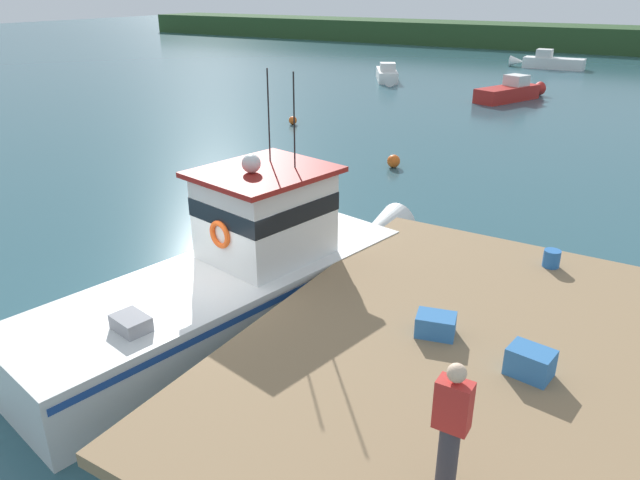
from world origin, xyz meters
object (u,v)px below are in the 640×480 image
object	(u,v)px
moored_boat_mid_harbor	(548,62)
crate_single_far	(436,325)
main_fishing_boat	(243,274)
crate_stack_near_edge	(530,362)
moored_boat_near_channel	(387,75)
deckhand_by_the_boat	(451,427)
mooring_buoy_outer	(293,120)
moored_boat_off_the_point	(511,92)
bait_bucket	(552,258)
mooring_buoy_inshore	(394,161)

from	to	relation	value
moored_boat_mid_harbor	crate_single_far	bearing A→B (deg)	-80.44
main_fishing_boat	crate_stack_near_edge	world-z (taller)	main_fishing_boat
main_fishing_boat	moored_boat_near_channel	xyz separation A→B (m)	(-11.59, 31.10, -0.56)
main_fishing_boat	deckhand_by_the_boat	xyz separation A→B (m)	(5.37, -3.34, 1.05)
crate_stack_near_edge	mooring_buoy_outer	size ratio (longest dim) A/B	1.51
crate_single_far	moored_boat_near_channel	distance (m)	35.24
crate_single_far	crate_stack_near_edge	xyz separation A→B (m)	(1.51, -0.31, 0.03)
moored_boat_near_channel	moored_boat_mid_harbor	bearing A→B (deg)	58.14
moored_boat_off_the_point	bait_bucket	bearing A→B (deg)	-73.79
crate_single_far	moored_boat_off_the_point	size ratio (longest dim) A/B	0.11
crate_single_far	moored_boat_near_channel	xyz separation A→B (m)	(-15.73, 31.52, -0.93)
deckhand_by_the_boat	mooring_buoy_inshore	distance (m)	16.70
mooring_buoy_inshore	crate_single_far	bearing A→B (deg)	-62.67
main_fishing_boat	moored_boat_off_the_point	world-z (taller)	main_fishing_boat
deckhand_by_the_boat	moored_boat_near_channel	size ratio (longest dim) A/B	0.33
crate_single_far	mooring_buoy_outer	size ratio (longest dim) A/B	1.51
bait_bucket	deckhand_by_the_boat	distance (m)	6.44
main_fishing_boat	moored_boat_near_channel	distance (m)	33.19
moored_boat_off_the_point	moored_boat_mid_harbor	size ratio (longest dim) A/B	0.95
bait_bucket	moored_boat_mid_harbor	distance (m)	42.11
moored_boat_near_channel	moored_boat_mid_harbor	xyz separation A→B (m)	(8.20, 13.19, 0.06)
main_fishing_boat	mooring_buoy_outer	world-z (taller)	main_fishing_boat
bait_bucket	mooring_buoy_outer	size ratio (longest dim) A/B	0.86
moored_boat_off_the_point	moored_boat_near_channel	distance (m)	9.97
crate_stack_near_edge	moored_boat_mid_harbor	bearing A→B (deg)	101.35
crate_stack_near_edge	moored_boat_mid_harbor	xyz separation A→B (m)	(-9.04, 45.03, -0.90)
mooring_buoy_outer	mooring_buoy_inshore	xyz separation A→B (m)	(7.32, -4.26, 0.04)
deckhand_by_the_boat	mooring_buoy_outer	xyz separation A→B (m)	(-14.73, 19.11, -1.86)
mooring_buoy_outer	bait_bucket	bearing A→B (deg)	-41.21
crate_single_far	moored_boat_mid_harbor	size ratio (longest dim) A/B	0.10
moored_boat_near_channel	mooring_buoy_outer	size ratio (longest dim) A/B	12.41
moored_boat_mid_harbor	deckhand_by_the_boat	bearing A→B (deg)	-79.57
deckhand_by_the_boat	crate_single_far	bearing A→B (deg)	112.97
moored_boat_near_channel	moored_boat_mid_harbor	distance (m)	15.53
crate_stack_near_edge	mooring_buoy_inshore	bearing A→B (deg)	122.07
deckhand_by_the_boat	mooring_buoy_outer	distance (m)	24.20
main_fishing_boat	deckhand_by_the_boat	world-z (taller)	main_fishing_boat
crate_stack_near_edge	main_fishing_boat	bearing A→B (deg)	172.53
moored_boat_off_the_point	moored_boat_near_channel	xyz separation A→B (m)	(-9.49, 3.06, -0.04)
bait_bucket	moored_boat_off_the_point	bearing A→B (deg)	106.21
main_fishing_boat	bait_bucket	bearing A→B (deg)	30.69
crate_stack_near_edge	moored_boat_near_channel	world-z (taller)	crate_stack_near_edge
crate_single_far	moored_boat_mid_harbor	xyz separation A→B (m)	(-7.53, 44.71, -0.86)
main_fishing_boat	moored_boat_mid_harbor	xyz separation A→B (m)	(-3.40, 44.29, -0.50)
moored_boat_off_the_point	main_fishing_boat	bearing A→B (deg)	-85.71
bait_bucket	moored_boat_near_channel	world-z (taller)	bait_bucket
crate_stack_near_edge	deckhand_by_the_boat	bearing A→B (deg)	-95.95
main_fishing_boat	moored_boat_near_channel	bearing A→B (deg)	110.44
main_fishing_boat	deckhand_by_the_boat	size ratio (longest dim) A/B	6.11
crate_stack_near_edge	mooring_buoy_inshore	size ratio (longest dim) A/B	1.24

